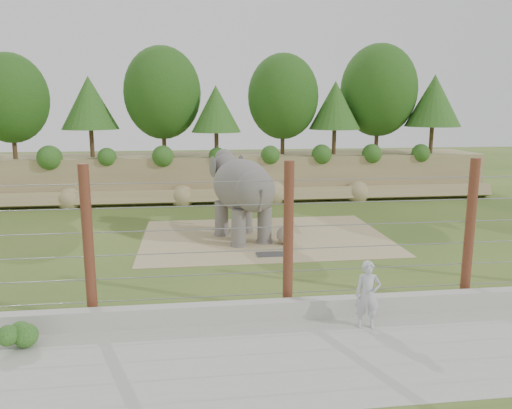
{
  "coord_description": "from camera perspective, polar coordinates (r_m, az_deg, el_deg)",
  "views": [
    {
      "loc": [
        -2.43,
        -16.75,
        5.35
      ],
      "look_at": [
        0.0,
        2.0,
        1.6
      ],
      "focal_mm": 35.0,
      "sensor_mm": 36.0,
      "label": 1
    }
  ],
  "objects": [
    {
      "name": "retaining_wall",
      "position": [
        13.04,
        4.04,
        -11.85
      ],
      "size": [
        26.0,
        0.35,
        0.5
      ],
      "primitive_type": "cube",
      "color": "#ACAB9F",
      "rests_on": "ground"
    },
    {
      "name": "dirt_patch",
      "position": [
        20.67,
        1.02,
        -3.76
      ],
      "size": [
        10.0,
        7.0,
        0.02
      ],
      "primitive_type": "cube",
      "color": "tan",
      "rests_on": "ground"
    },
    {
      "name": "walkway",
      "position": [
        11.38,
        6.09,
        -16.87
      ],
      "size": [
        26.0,
        4.0,
        0.01
      ],
      "primitive_type": "cube",
      "color": "#ACAB9F",
      "rests_on": "ground"
    },
    {
      "name": "elephant",
      "position": [
        20.04,
        -1.58,
        0.77
      ],
      "size": [
        3.02,
        4.59,
        3.43
      ],
      "primitive_type": null,
      "rotation": [
        0.0,
        0.0,
        0.31
      ],
      "color": "slate",
      "rests_on": "ground"
    },
    {
      "name": "walkway_shrub",
      "position": [
        12.68,
        -25.48,
        -13.35
      ],
      "size": [
        0.61,
        0.61,
        0.61
      ],
      "primitive_type": "sphere",
      "color": "#1E4F18",
      "rests_on": "walkway"
    },
    {
      "name": "ground",
      "position": [
        17.75,
        0.83,
        -6.33
      ],
      "size": [
        90.0,
        90.0,
        0.0
      ],
      "primitive_type": "plane",
      "color": "#38571F",
      "rests_on": "ground"
    },
    {
      "name": "back_embankment",
      "position": [
        29.61,
        -1.54,
        8.54
      ],
      "size": [
        30.0,
        5.52,
        8.77
      ],
      "color": "#917A53",
      "rests_on": "ground"
    },
    {
      "name": "drain_grate",
      "position": [
        18.27,
        1.63,
        -5.7
      ],
      "size": [
        1.0,
        0.6,
        0.03
      ],
      "primitive_type": "cube",
      "color": "#262628",
      "rests_on": "dirt_patch"
    },
    {
      "name": "stone_ball",
      "position": [
        19.59,
        3.39,
        -3.52
      ],
      "size": [
        0.7,
        0.7,
        0.7
      ],
      "primitive_type": "sphere",
      "color": "gray",
      "rests_on": "dirt_patch"
    },
    {
      "name": "zookeeper",
      "position": [
        12.59,
        12.64,
        -10.03
      ],
      "size": [
        0.69,
        0.53,
        1.68
      ],
      "primitive_type": "imported",
      "rotation": [
        0.0,
        0.0,
        -0.24
      ],
      "color": "#B7BBC1",
      "rests_on": "walkway"
    },
    {
      "name": "barrier_fence",
      "position": [
        12.93,
        3.71,
        -3.83
      ],
      "size": [
        20.26,
        0.26,
        4.0
      ],
      "color": "#542A18",
      "rests_on": "ground"
    }
  ]
}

